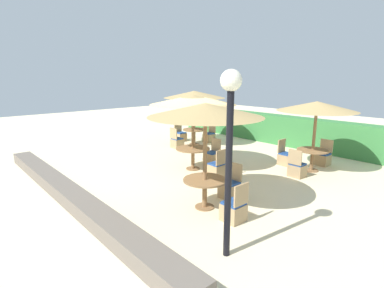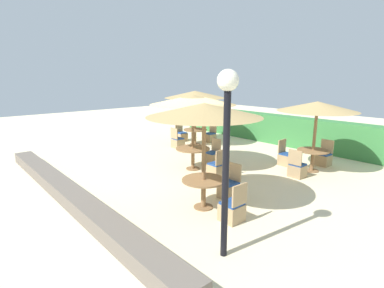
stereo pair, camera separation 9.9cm
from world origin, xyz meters
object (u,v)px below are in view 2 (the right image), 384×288
round_table_back_right (313,155)px  patio_chair_back_right_north (324,158)px  patio_chair_back_right_west (286,158)px  patio_chair_front_right_north (229,188)px  patio_chair_center_east (216,169)px  patio_chair_front_right_east (232,210)px  round_table_back_left (195,132)px  parasol_front_right (204,110)px  lamp_post (227,129)px  patio_chair_center_north (212,157)px  patio_chair_back_left_north (210,137)px  patio_chair_back_left_south (178,142)px  round_table_center (193,152)px  round_table_front_right (203,185)px  parasol_back_right (317,107)px  patio_chair_back_right_south (297,169)px  parasol_center (193,100)px  patio_chair_back_left_west (181,136)px

round_table_back_right → patio_chair_back_right_north: 1.02m
patio_chair_back_right_west → patio_chair_front_right_north: bearing=10.0°
patio_chair_center_east → patio_chair_back_right_west: bearing=-15.1°
patio_chair_center_east → patio_chair_front_right_east: size_ratio=1.00×
round_table_back_left → parasol_front_right: size_ratio=0.40×
lamp_post → patio_chair_center_east: lamp_post is taller
round_table_back_left → parasol_front_right: (5.37, -4.49, 1.84)m
patio_chair_back_right_west → patio_chair_front_right_east: size_ratio=1.00×
parasol_front_right → patio_chair_front_right_north: size_ratio=2.93×
round_table_back_left → patio_chair_center_north: size_ratio=1.18×
round_table_back_left → patio_chair_back_left_north: (0.04, 0.97, -0.32)m
patio_chair_back_left_south → patio_chair_front_right_east: same height
patio_chair_center_north → patio_chair_front_right_east: (3.53, -2.88, 0.00)m
round_table_center → round_table_front_right: 3.16m
round_table_front_right → patio_chair_front_right_north: patio_chair_front_right_north is taller
patio_chair_back_left_south → patio_chair_front_right_north: (5.40, -2.51, 0.00)m
round_table_back_left → patio_chair_back_right_north: bearing=13.0°
patio_chair_center_north → parasol_front_right: bearing=131.8°
patio_chair_center_east → patio_chair_front_right_east: (2.38, -1.93, 0.00)m
parasol_back_right → parasol_front_right: parasol_front_right is taller
round_table_back_left → patio_chair_back_left_south: size_ratio=1.18×
patio_chair_back_left_south → round_table_center: bearing=-28.9°
patio_chair_back_left_south → patio_chair_front_right_east: (6.34, -3.45, 0.00)m
patio_chair_front_right_east → round_table_back_left: bearing=54.6°
patio_chair_back_left_south → patio_chair_back_right_west: (4.73, 1.32, 0.00)m
patio_chair_back_right_south → parasol_front_right: parasol_front_right is taller
parasol_back_right → patio_chair_back_right_north: parasol_back_right is taller
round_table_center → patio_chair_front_right_north: size_ratio=1.27×
patio_chair_center_east → patio_chair_center_north: bearing=50.2°
patio_chair_back_left_south → parasol_back_right: parasol_back_right is taller
parasol_center → patio_chair_center_north: size_ratio=3.12×
lamp_post → round_table_back_left: size_ratio=3.03×
patio_chair_back_left_north → round_table_back_right: size_ratio=0.88×
round_table_back_left → patio_chair_center_east: patio_chair_center_east is taller
lamp_post → round_table_center: 5.49m
lamp_post → patio_chair_front_right_north: lamp_post is taller
round_table_center → round_table_front_right: round_table_center is taller
patio_chair_back_left_west → patio_chair_back_right_west: size_ratio=1.00×
parasol_front_right → round_table_front_right: (0.00, 0.00, -1.84)m
patio_chair_back_right_south → patio_chair_center_north: 3.05m
patio_chair_back_left_west → patio_chair_back_left_south: (1.01, -1.04, 0.00)m
patio_chair_back_right_south → patio_chair_center_east: bearing=-132.1°
patio_chair_center_east → patio_chair_front_right_north: 1.74m
parasol_center → round_table_front_right: 3.65m
patio_chair_back_right_south → patio_chair_front_right_north: bearing=-96.0°
parasol_center → round_table_front_right: parasol_center is taller
round_table_back_left → patio_chair_front_right_east: bearing=-35.4°
patio_chair_back_left_west → parasol_front_right: parasol_front_right is taller
patio_chair_back_left_south → patio_chair_back_right_south: 5.72m
round_table_back_left → patio_chair_center_north: bearing=-30.0°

